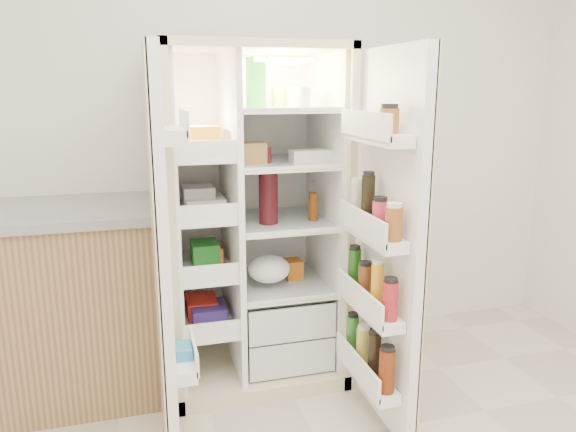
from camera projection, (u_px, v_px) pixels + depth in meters
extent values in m
cube|color=white|center=(261.00, 128.00, 3.24)|extent=(4.00, 0.02, 2.70)
cube|color=beige|center=(240.00, 206.00, 3.24)|extent=(0.92, 0.04, 1.80)
cube|color=beige|center=(168.00, 224.00, 2.81)|extent=(0.04, 0.70, 1.80)
cube|color=beige|center=(329.00, 213.00, 3.05)|extent=(0.04, 0.70, 1.80)
cube|color=beige|center=(249.00, 48.00, 2.73)|extent=(0.92, 0.70, 0.04)
cube|color=beige|center=(254.00, 364.00, 3.13)|extent=(0.92, 0.70, 0.08)
cube|color=white|center=(241.00, 204.00, 3.21)|extent=(0.84, 0.02, 1.68)
cube|color=white|center=(174.00, 220.00, 2.82)|extent=(0.02, 0.62, 1.68)
cube|color=white|center=(324.00, 210.00, 3.03)|extent=(0.02, 0.62, 1.68)
cube|color=white|center=(231.00, 216.00, 2.90)|extent=(0.03, 0.62, 1.68)
cube|color=silver|center=(281.00, 339.00, 3.12)|extent=(0.47, 0.52, 0.19)
cube|color=silver|center=(281.00, 306.00, 3.07)|extent=(0.47, 0.52, 0.19)
cube|color=#FFD18C|center=(276.00, 61.00, 2.83)|extent=(0.30, 0.30, 0.02)
cube|color=white|center=(206.00, 319.00, 2.99)|extent=(0.28, 0.58, 0.02)
cube|color=white|center=(204.00, 267.00, 2.92)|extent=(0.28, 0.58, 0.02)
cube|color=white|center=(202.00, 212.00, 2.85)|extent=(0.28, 0.58, 0.02)
cube|color=white|center=(200.00, 155.00, 2.78)|extent=(0.28, 0.58, 0.02)
cube|color=silver|center=(280.00, 282.00, 3.06)|extent=(0.49, 0.58, 0.01)
cube|color=silver|center=(279.00, 220.00, 2.97)|extent=(0.49, 0.58, 0.01)
cube|color=silver|center=(279.00, 162.00, 2.90)|extent=(0.49, 0.58, 0.02)
cube|color=silver|center=(279.00, 108.00, 2.84)|extent=(0.49, 0.58, 0.02)
cube|color=red|center=(205.00, 309.00, 2.97)|extent=(0.16, 0.20, 0.10)
cube|color=green|center=(203.00, 254.00, 2.90)|extent=(0.14, 0.18, 0.12)
cube|color=silver|center=(201.00, 204.00, 2.84)|extent=(0.20, 0.22, 0.07)
cube|color=gold|center=(199.00, 139.00, 2.76)|extent=(0.15, 0.16, 0.14)
cube|color=#422C84|center=(205.00, 310.00, 2.97)|extent=(0.18, 0.20, 0.09)
cube|color=orange|center=(203.00, 256.00, 2.90)|extent=(0.14, 0.18, 0.10)
cube|color=silver|center=(201.00, 199.00, 2.83)|extent=(0.16, 0.16, 0.12)
sphere|color=orange|center=(263.00, 358.00, 3.02)|extent=(0.07, 0.07, 0.07)
sphere|color=orange|center=(277.00, 352.00, 3.08)|extent=(0.07, 0.07, 0.07)
sphere|color=orange|center=(295.00, 353.00, 3.07)|extent=(0.07, 0.07, 0.07)
sphere|color=orange|center=(266.00, 345.00, 3.17)|extent=(0.07, 0.07, 0.07)
ellipsoid|color=#3A6B23|center=(280.00, 302.00, 3.09)|extent=(0.26, 0.24, 0.11)
cylinder|color=#410E14|center=(268.00, 194.00, 2.84)|extent=(0.10, 0.10, 0.31)
cylinder|color=#6D330C|center=(313.00, 207.00, 2.93)|extent=(0.05, 0.05, 0.15)
cube|color=green|center=(256.00, 83.00, 2.72)|extent=(0.08, 0.08, 0.25)
cylinder|color=silver|center=(300.00, 97.00, 2.78)|extent=(0.11, 0.11, 0.10)
cylinder|color=olive|center=(279.00, 97.00, 2.88)|extent=(0.08, 0.08, 0.10)
cube|color=silver|center=(315.00, 156.00, 2.84)|extent=(0.26, 0.11, 0.06)
cube|color=olive|center=(248.00, 153.00, 2.77)|extent=(0.18, 0.10, 0.11)
ellipsoid|color=white|center=(269.00, 274.00, 2.95)|extent=(0.23, 0.21, 0.15)
cube|color=orange|center=(293.00, 269.00, 3.10)|extent=(0.09, 0.11, 0.11)
cube|color=white|center=(162.00, 256.00, 2.28)|extent=(0.05, 0.40, 1.72)
cube|color=beige|center=(156.00, 256.00, 2.28)|extent=(0.01, 0.40, 1.72)
cube|color=white|center=(184.00, 362.00, 2.42)|extent=(0.09, 0.32, 0.06)
cube|color=white|center=(173.00, 135.00, 2.19)|extent=(0.09, 0.32, 0.06)
cube|color=#338CCC|center=(184.00, 356.00, 2.41)|extent=(0.07, 0.12, 0.10)
cube|color=white|center=(389.00, 243.00, 2.46)|extent=(0.05, 0.58, 1.72)
cube|color=beige|center=(394.00, 243.00, 2.47)|extent=(0.01, 0.58, 1.72)
cube|color=white|center=(367.00, 374.00, 2.59)|extent=(0.11, 0.50, 0.05)
cube|color=white|center=(370.00, 307.00, 2.51)|extent=(0.11, 0.50, 0.05)
cube|color=white|center=(372.00, 234.00, 2.43)|extent=(0.11, 0.50, 0.05)
cube|color=white|center=(376.00, 137.00, 2.33)|extent=(0.11, 0.50, 0.05)
cylinder|color=#65240B|center=(387.00, 371.00, 2.37)|extent=(0.07, 0.07, 0.20)
cylinder|color=black|center=(374.00, 355.00, 2.49)|extent=(0.06, 0.06, 0.22)
cylinder|color=gold|center=(363.00, 346.00, 2.62)|extent=(0.06, 0.06, 0.18)
cylinder|color=#2D7025|center=(353.00, 334.00, 2.74)|extent=(0.06, 0.06, 0.19)
cylinder|color=#A61B22|center=(390.00, 301.00, 2.30)|extent=(0.07, 0.07, 0.17)
cylinder|color=gold|center=(377.00, 286.00, 2.41)|extent=(0.06, 0.06, 0.21)
cylinder|color=brown|center=(365.00, 281.00, 2.54)|extent=(0.07, 0.07, 0.16)
cylinder|color=#1B5212|center=(355.00, 269.00, 2.66)|extent=(0.06, 0.06, 0.20)
cylinder|color=brown|center=(394.00, 224.00, 2.22)|extent=(0.07, 0.07, 0.14)
cylinder|color=#BB3043|center=(380.00, 217.00, 2.34)|extent=(0.07, 0.07, 0.14)
cylinder|color=black|center=(368.00, 201.00, 2.45)|extent=(0.06, 0.06, 0.23)
cylinder|color=beige|center=(357.00, 201.00, 2.58)|extent=(0.06, 0.06, 0.18)
cylinder|color=brown|center=(389.00, 121.00, 2.20)|extent=(0.08, 0.08, 0.10)
cube|color=#9C7B4E|center=(27.00, 310.00, 2.78)|extent=(1.34, 0.69, 0.96)
cube|color=gray|center=(15.00, 214.00, 2.67)|extent=(1.39, 0.74, 0.04)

